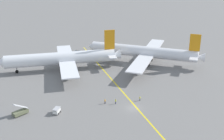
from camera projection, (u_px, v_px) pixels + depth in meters
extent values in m
plane|color=slate|center=(133.00, 108.00, 87.60)|extent=(600.00, 600.00, 0.00)
cube|color=yellow|center=(125.00, 94.00, 96.74)|extent=(3.62, 119.97, 0.01)
cylinder|color=white|center=(61.00, 58.00, 116.97)|extent=(45.27, 8.93, 5.26)
cone|color=white|center=(1.00, 63.00, 112.11)|extent=(3.19, 5.05, 4.84)
cone|color=white|center=(116.00, 55.00, 121.79)|extent=(3.93, 4.49, 4.21)
cube|color=white|center=(66.00, 60.00, 117.72)|extent=(9.84, 42.54, 0.44)
cube|color=white|center=(110.00, 54.00, 121.09)|extent=(4.26, 13.22, 0.28)
cube|color=orange|center=(110.00, 40.00, 118.78)|extent=(4.41, 0.72, 8.33)
cylinder|color=#999EA3|center=(63.00, 55.00, 128.91)|extent=(4.40, 2.94, 2.60)
cylinder|color=#999EA3|center=(66.00, 74.00, 107.40)|extent=(4.40, 2.94, 2.60)
cylinder|color=slate|center=(70.00, 68.00, 115.75)|extent=(0.28, 0.28, 2.02)
cylinder|color=black|center=(70.00, 70.00, 116.11)|extent=(1.34, 0.65, 1.30)
cylinder|color=slate|center=(69.00, 63.00, 121.95)|extent=(0.28, 0.28, 2.02)
cylinder|color=black|center=(69.00, 65.00, 122.31)|extent=(1.34, 0.65, 1.30)
cylinder|color=slate|center=(17.00, 69.00, 114.49)|extent=(0.28, 0.28, 2.02)
cylinder|color=black|center=(17.00, 72.00, 114.85)|extent=(1.34, 0.65, 1.30)
cylinder|color=silver|center=(143.00, 52.00, 125.04)|extent=(41.02, 32.14, 4.98)
cone|color=silver|center=(91.00, 46.00, 132.63)|extent=(4.98, 5.35, 4.58)
cone|color=silver|center=(200.00, 57.00, 117.51)|extent=(5.26, 5.35, 3.99)
cube|color=silver|center=(148.00, 54.00, 124.58)|extent=(34.53, 43.56, 0.44)
cube|color=silver|center=(194.00, 56.00, 118.09)|extent=(10.30, 12.36, 0.28)
cube|color=orange|center=(195.00, 43.00, 116.20)|extent=(3.75, 2.90, 7.13)
cylinder|color=#999EA3|center=(152.00, 49.00, 137.75)|extent=(4.92, 4.59, 2.60)
cylinder|color=#999EA3|center=(138.00, 68.00, 113.32)|extent=(4.92, 4.59, 2.60)
cylinder|color=slate|center=(148.00, 62.00, 122.24)|extent=(0.28, 0.28, 2.38)
cylinder|color=black|center=(148.00, 65.00, 122.66)|extent=(1.37, 1.22, 1.30)
cylinder|color=slate|center=(151.00, 57.00, 128.24)|extent=(0.28, 0.28, 2.38)
cylinder|color=black|center=(151.00, 60.00, 128.66)|extent=(1.37, 1.22, 1.30)
cylinder|color=slate|center=(103.00, 55.00, 132.04)|extent=(0.28, 0.28, 2.38)
cylinder|color=black|center=(103.00, 57.00, 132.47)|extent=(1.37, 1.22, 1.30)
cube|color=gold|center=(80.00, 54.00, 135.62)|extent=(6.56, 5.51, 1.17)
cube|color=#333D47|center=(77.00, 52.00, 135.57)|extent=(2.99, 2.99, 0.90)
cylinder|color=#4C4C51|center=(89.00, 55.00, 134.47)|extent=(2.81, 1.88, 0.20)
sphere|color=orange|center=(77.00, 50.00, 135.34)|extent=(0.24, 0.24, 0.24)
cylinder|color=black|center=(75.00, 56.00, 135.13)|extent=(0.92, 0.73, 0.90)
cylinder|color=black|center=(77.00, 54.00, 137.57)|extent=(0.92, 0.73, 0.90)
cylinder|color=black|center=(83.00, 56.00, 134.09)|extent=(0.92, 0.73, 0.90)
cylinder|color=black|center=(85.00, 55.00, 136.52)|extent=(0.92, 0.73, 0.90)
cube|color=silver|center=(57.00, 111.00, 84.20)|extent=(2.60, 3.00, 1.00)
cube|color=#B2B2B7|center=(56.00, 108.00, 83.89)|extent=(2.73, 3.15, 0.12)
cylinder|color=black|center=(56.00, 111.00, 85.20)|extent=(0.47, 0.62, 0.60)
cylinder|color=black|center=(60.00, 111.00, 84.92)|extent=(0.47, 0.62, 0.60)
cylinder|color=black|center=(54.00, 113.00, 83.83)|extent=(0.47, 0.62, 0.60)
cylinder|color=black|center=(58.00, 114.00, 83.55)|extent=(0.47, 0.62, 0.60)
cube|color=#666B4C|center=(20.00, 112.00, 83.41)|extent=(4.90, 3.95, 1.00)
cube|color=silver|center=(21.00, 106.00, 82.93)|extent=(4.33, 3.27, 2.71)
cylinder|color=black|center=(19.00, 116.00, 82.63)|extent=(0.62, 0.47, 0.60)
cylinder|color=black|center=(17.00, 114.00, 83.53)|extent=(0.62, 0.47, 0.60)
cylinder|color=black|center=(24.00, 114.00, 83.65)|extent=(0.62, 0.47, 0.60)
cylinder|color=black|center=(22.00, 112.00, 84.55)|extent=(0.62, 0.47, 0.60)
cylinder|color=black|center=(105.00, 102.00, 90.13)|extent=(0.28, 0.28, 0.83)
cylinder|color=orange|center=(105.00, 100.00, 89.88)|extent=(0.36, 0.36, 0.59)
sphere|color=tan|center=(105.00, 99.00, 89.73)|extent=(0.23, 0.23, 0.23)
cylinder|color=#2D3351|center=(116.00, 103.00, 89.95)|extent=(0.28, 0.28, 0.88)
cylinder|color=#D1E02D|center=(116.00, 101.00, 89.68)|extent=(0.36, 0.36, 0.62)
sphere|color=#9E704C|center=(116.00, 99.00, 89.53)|extent=(0.24, 0.24, 0.24)
cylinder|color=#4C4C51|center=(140.00, 99.00, 92.13)|extent=(0.28, 0.28, 0.79)
cylinder|color=#D1E02D|center=(140.00, 98.00, 91.89)|extent=(0.36, 0.36, 0.56)
sphere|color=beige|center=(140.00, 97.00, 91.75)|extent=(0.22, 0.22, 0.22)
cylinder|color=#F24C19|center=(139.00, 97.00, 91.75)|extent=(0.05, 0.05, 0.40)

